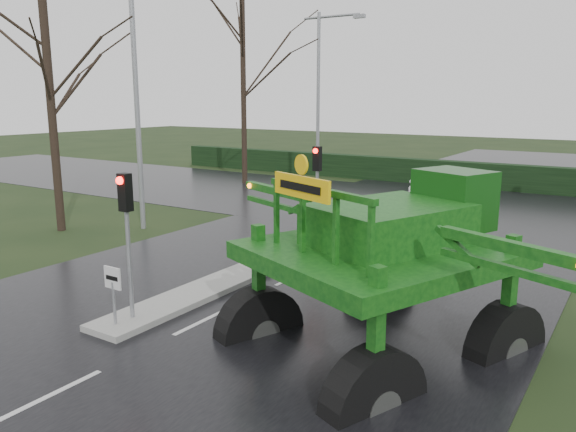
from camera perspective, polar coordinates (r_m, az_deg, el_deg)
The scene contains 14 objects.
ground at distance 13.57m, azimuth -8.53°, elevation -10.54°, with size 140.00×140.00×0.00m, color black.
road_main at distance 21.70m, azimuth 9.19°, elevation -2.00°, with size 14.00×80.00×0.02m, color black.
road_cross at distance 27.18m, azimuth 14.34°, elevation 0.58°, with size 80.00×12.00×0.02m, color black.
median_island at distance 16.49m, azimuth -5.03°, elevation -6.05°, with size 1.20×10.00×0.16m, color gray.
hedge_row at distance 34.66m, azimuth 18.70°, elevation 3.94°, with size 44.00×0.90×1.50m, color black.
keep_left_sign at distance 13.13m, azimuth -17.35°, elevation -6.83°, with size 0.50×0.07×1.35m.
traffic_signal_near at distance 13.04m, azimuth -16.11°, elevation 0.10°, with size 0.26×0.33×3.52m.
traffic_signal_mid at distance 19.59m, azimuth 2.96°, elevation 4.35°, with size 0.26×0.33×3.52m.
street_light_left_near at distance 22.62m, azimuth -14.72°, elevation 13.62°, with size 3.85×0.30×10.00m.
street_light_left_far at distance 33.72m, azimuth 3.56°, elevation 13.26°, with size 3.85×0.30×10.00m.
tree_left_near at distance 23.56m, azimuth -23.12°, elevation 12.64°, with size 6.30×6.30×10.85m.
tree_left_far at distance 34.47m, azimuth -4.59°, elevation 15.14°, with size 7.70×7.70×13.26m.
crop_sprayer at distance 12.24m, azimuth -2.09°, elevation -0.86°, with size 8.65×6.95×5.18m.
white_sedan at distance 30.70m, azimuth 15.94°, elevation 1.74°, with size 1.39×3.98×1.31m, color white.
Camera 1 is at (8.42, -9.33, 5.14)m, focal length 35.00 mm.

